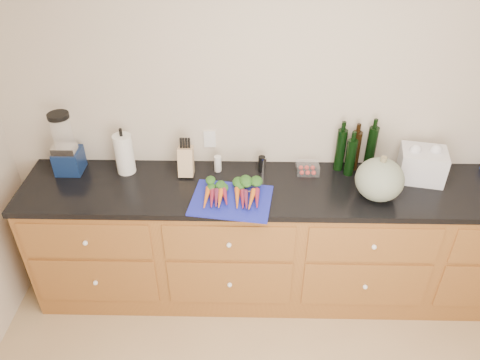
{
  "coord_description": "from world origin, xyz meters",
  "views": [
    {
      "loc": [
        -0.34,
        -1.16,
        2.72
      ],
      "look_at": [
        -0.39,
        1.2,
        1.06
      ],
      "focal_mm": 35.0,
      "sensor_mm": 36.0,
      "label": 1
    }
  ],
  "objects_px": {
    "squash": "(379,180)",
    "knife_block": "(186,161)",
    "cutting_board": "(231,200)",
    "tomato_box": "(307,168)",
    "paper_towel": "(124,154)",
    "blender_appliance": "(66,147)",
    "carrots": "(231,193)"
  },
  "relations": [
    {
      "from": "squash",
      "to": "paper_towel",
      "type": "height_order",
      "value": "paper_towel"
    },
    {
      "from": "squash",
      "to": "paper_towel",
      "type": "bearing_deg",
      "value": 171.04
    },
    {
      "from": "blender_appliance",
      "to": "paper_towel",
      "type": "bearing_deg",
      "value": 0.35
    },
    {
      "from": "cutting_board",
      "to": "tomato_box",
      "type": "xyz_separation_m",
      "value": [
        0.5,
        0.33,
        0.03
      ]
    },
    {
      "from": "cutting_board",
      "to": "squash",
      "type": "relative_size",
      "value": 1.65
    },
    {
      "from": "blender_appliance",
      "to": "cutting_board",
      "type": "bearing_deg",
      "value": -16.07
    },
    {
      "from": "paper_towel",
      "to": "cutting_board",
      "type": "bearing_deg",
      "value": -23.9
    },
    {
      "from": "squash",
      "to": "knife_block",
      "type": "height_order",
      "value": "squash"
    },
    {
      "from": "paper_towel",
      "to": "carrots",
      "type": "bearing_deg",
      "value": -21.06
    },
    {
      "from": "squash",
      "to": "paper_towel",
      "type": "xyz_separation_m",
      "value": [
        -1.63,
        0.26,
        0.0
      ]
    },
    {
      "from": "carrots",
      "to": "squash",
      "type": "height_order",
      "value": "squash"
    },
    {
      "from": "carrots",
      "to": "paper_towel",
      "type": "distance_m",
      "value": 0.78
    },
    {
      "from": "squash",
      "to": "blender_appliance",
      "type": "relative_size",
      "value": 0.69
    },
    {
      "from": "blender_appliance",
      "to": "knife_block",
      "type": "distance_m",
      "value": 0.8
    },
    {
      "from": "carrots",
      "to": "paper_towel",
      "type": "xyz_separation_m",
      "value": [
        -0.72,
        0.28,
        0.1
      ]
    },
    {
      "from": "squash",
      "to": "blender_appliance",
      "type": "distance_m",
      "value": 2.03
    },
    {
      "from": "squash",
      "to": "blender_appliance",
      "type": "bearing_deg",
      "value": 172.78
    },
    {
      "from": "blender_appliance",
      "to": "carrots",
      "type": "bearing_deg",
      "value": -14.03
    },
    {
      "from": "carrots",
      "to": "knife_block",
      "type": "relative_size",
      "value": 1.9
    },
    {
      "from": "blender_appliance",
      "to": "tomato_box",
      "type": "xyz_separation_m",
      "value": [
        1.61,
        0.01,
        -0.15
      ]
    },
    {
      "from": "squash",
      "to": "carrots",
      "type": "bearing_deg",
      "value": -178.72
    },
    {
      "from": "cutting_board",
      "to": "tomato_box",
      "type": "height_order",
      "value": "tomato_box"
    },
    {
      "from": "squash",
      "to": "blender_appliance",
      "type": "xyz_separation_m",
      "value": [
        -2.01,
        0.26,
        0.06
      ]
    },
    {
      "from": "cutting_board",
      "to": "squash",
      "type": "distance_m",
      "value": 0.92
    },
    {
      "from": "cutting_board",
      "to": "blender_appliance",
      "type": "bearing_deg",
      "value": 163.93
    },
    {
      "from": "paper_towel",
      "to": "knife_block",
      "type": "height_order",
      "value": "paper_towel"
    },
    {
      "from": "carrots",
      "to": "tomato_box",
      "type": "xyz_separation_m",
      "value": [
        0.5,
        0.29,
        -0.0
      ]
    },
    {
      "from": "knife_block",
      "to": "tomato_box",
      "type": "distance_m",
      "value": 0.82
    },
    {
      "from": "cutting_board",
      "to": "paper_towel",
      "type": "height_order",
      "value": "paper_towel"
    },
    {
      "from": "blender_appliance",
      "to": "paper_towel",
      "type": "height_order",
      "value": "blender_appliance"
    },
    {
      "from": "cutting_board",
      "to": "carrots",
      "type": "xyz_separation_m",
      "value": [
        0.0,
        0.04,
        0.03
      ]
    },
    {
      "from": "paper_towel",
      "to": "knife_block",
      "type": "distance_m",
      "value": 0.41
    }
  ]
}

